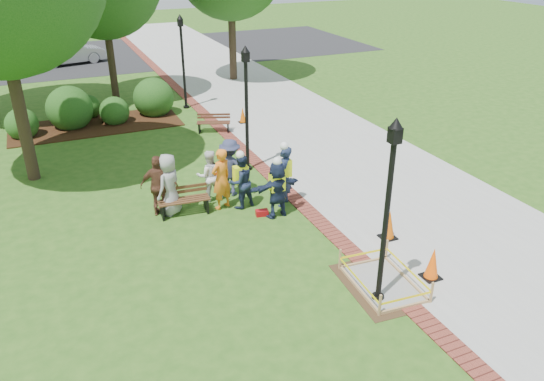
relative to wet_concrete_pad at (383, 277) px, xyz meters
name	(u,v)px	position (x,y,z in m)	size (l,w,h in m)	color
ground	(273,246)	(-1.65, 2.60, -0.23)	(100.00, 100.00, 0.00)	#285116
sidewalk	(285,116)	(3.35, 12.60, -0.22)	(6.00, 60.00, 0.02)	#9E9E99
brick_edging	(216,125)	(0.10, 12.60, -0.22)	(0.50, 60.00, 0.03)	maroon
mulch_bed	(96,125)	(-4.65, 14.60, -0.21)	(7.00, 3.00, 0.05)	#381E0F
parking_lot	(113,55)	(-1.65, 29.60, -0.23)	(36.00, 12.00, 0.01)	black
wet_concrete_pad	(383,277)	(0.00, 0.00, 0.00)	(1.85, 2.41, 0.55)	#47331E
bench_near	(184,206)	(-3.30, 5.29, 0.02)	(1.53, 0.62, 0.81)	#54341D
bench_far	(214,127)	(-0.27, 11.80, 0.00)	(1.43, 0.92, 0.74)	#4D2C1A
cone_front	(433,264)	(1.20, -0.23, 0.17)	(0.42, 0.42, 0.84)	black
cone_back	(389,225)	(1.34, 1.72, 0.17)	(0.42, 0.42, 0.84)	black
cone_far	(243,115)	(1.25, 12.43, 0.10)	(0.35, 0.35, 0.69)	black
toolbox	(262,213)	(-1.27, 4.28, -0.14)	(0.36, 0.20, 0.18)	#990B10
lamp_near	(388,201)	(-0.40, -0.40, 2.25)	(0.28, 0.28, 4.26)	black
lamp_mid	(246,100)	(-0.40, 7.60, 2.25)	(0.28, 0.28, 4.26)	black
lamp_far	(183,55)	(-0.40, 15.60, 2.25)	(0.28, 0.28, 4.26)	black
shrub_a	(24,137)	(-7.51, 14.30, -0.23)	(1.29, 1.29, 1.29)	#144513
shrub_b	(73,127)	(-5.60, 14.83, -0.23)	(1.91, 1.91, 1.91)	#144513
shrub_c	(116,123)	(-3.82, 14.61, -0.23)	(1.26, 1.26, 1.26)	#144513
shrub_d	(155,114)	(-1.98, 15.19, -0.23)	(1.81, 1.81, 1.81)	#144513
shrub_e	(90,117)	(-4.78, 15.96, -0.23)	(1.10, 1.10, 1.10)	#144513
casual_person_a	(169,185)	(-3.64, 5.50, 0.69)	(0.69, 0.68, 1.84)	gray
casual_person_b	(221,179)	(-2.16, 5.23, 0.71)	(0.71, 0.59, 1.88)	orange
casual_person_c	(209,176)	(-2.32, 5.89, 0.57)	(0.56, 0.40, 1.61)	white
casual_person_d	(159,186)	(-3.92, 5.54, 0.68)	(0.68, 0.56, 1.82)	brown
casual_person_e	(230,168)	(-1.60, 5.98, 0.68)	(0.69, 0.67, 1.82)	#2D3250
hivis_worker_a	(277,187)	(-0.87, 4.10, 0.68)	(0.57, 0.40, 1.84)	#18293F
hivis_worker_b	(284,175)	(-0.39, 4.67, 0.76)	(0.68, 0.71, 2.02)	#17193D
hivis_worker_c	(241,180)	(-1.61, 5.04, 0.67)	(0.59, 0.45, 1.81)	#191D42
parked_car_b	(72,64)	(-4.53, 27.77, -0.23)	(4.74, 2.06, 1.55)	#A4A3A8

